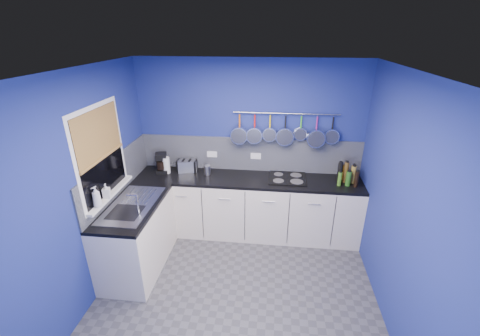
% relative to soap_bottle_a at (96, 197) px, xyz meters
% --- Properties ---
extents(floor, '(3.20, 3.00, 0.02)m').
position_rel_soap_bottle_a_xyz_m(floor, '(1.53, 0.01, -1.18)').
color(floor, '#47474C').
rests_on(floor, ground).
extents(ceiling, '(3.20, 3.00, 0.02)m').
position_rel_soap_bottle_a_xyz_m(ceiling, '(1.53, 0.01, 1.34)').
color(ceiling, white).
rests_on(ceiling, ground).
extents(wall_back, '(3.20, 0.02, 2.50)m').
position_rel_soap_bottle_a_xyz_m(wall_back, '(1.53, 1.52, 0.08)').
color(wall_back, navy).
rests_on(wall_back, ground).
extents(wall_front, '(3.20, 0.02, 2.50)m').
position_rel_soap_bottle_a_xyz_m(wall_front, '(1.53, -1.50, 0.08)').
color(wall_front, navy).
rests_on(wall_front, ground).
extents(wall_left, '(0.02, 3.00, 2.50)m').
position_rel_soap_bottle_a_xyz_m(wall_left, '(-0.08, 0.01, 0.08)').
color(wall_left, navy).
rests_on(wall_left, ground).
extents(wall_right, '(0.02, 3.00, 2.50)m').
position_rel_soap_bottle_a_xyz_m(wall_right, '(3.14, 0.01, 0.08)').
color(wall_right, navy).
rests_on(wall_right, ground).
extents(backsplash_back, '(3.20, 0.02, 0.50)m').
position_rel_soap_bottle_a_xyz_m(backsplash_back, '(1.53, 1.50, -0.02)').
color(backsplash_back, slate).
rests_on(backsplash_back, wall_back).
extents(backsplash_left, '(0.02, 1.80, 0.50)m').
position_rel_soap_bottle_a_xyz_m(backsplash_left, '(-0.06, 0.61, -0.02)').
color(backsplash_left, slate).
rests_on(backsplash_left, wall_left).
extents(cabinet_run_back, '(3.20, 0.60, 0.86)m').
position_rel_soap_bottle_a_xyz_m(cabinet_run_back, '(1.53, 1.21, -0.74)').
color(cabinet_run_back, silver).
rests_on(cabinet_run_back, ground).
extents(worktop_back, '(3.20, 0.60, 0.04)m').
position_rel_soap_bottle_a_xyz_m(worktop_back, '(1.53, 1.21, -0.29)').
color(worktop_back, black).
rests_on(worktop_back, cabinet_run_back).
extents(cabinet_run_left, '(0.60, 1.20, 0.86)m').
position_rel_soap_bottle_a_xyz_m(cabinet_run_left, '(0.23, 0.31, -0.74)').
color(cabinet_run_left, silver).
rests_on(cabinet_run_left, ground).
extents(worktop_left, '(0.60, 1.20, 0.04)m').
position_rel_soap_bottle_a_xyz_m(worktop_left, '(0.23, 0.31, -0.29)').
color(worktop_left, black).
rests_on(worktop_left, cabinet_run_left).
extents(window_frame, '(0.01, 1.00, 1.10)m').
position_rel_soap_bottle_a_xyz_m(window_frame, '(-0.05, 0.31, 0.38)').
color(window_frame, white).
rests_on(window_frame, wall_left).
extents(window_glass, '(0.01, 0.90, 1.00)m').
position_rel_soap_bottle_a_xyz_m(window_glass, '(-0.04, 0.31, 0.38)').
color(window_glass, black).
rests_on(window_glass, wall_left).
extents(bamboo_blind, '(0.01, 0.90, 0.55)m').
position_rel_soap_bottle_a_xyz_m(bamboo_blind, '(-0.03, 0.31, 0.61)').
color(bamboo_blind, olive).
rests_on(bamboo_blind, wall_left).
extents(window_sill, '(0.10, 0.98, 0.03)m').
position_rel_soap_bottle_a_xyz_m(window_sill, '(-0.02, 0.31, -0.13)').
color(window_sill, white).
rests_on(window_sill, wall_left).
extents(sink_unit, '(0.50, 0.95, 0.01)m').
position_rel_soap_bottle_a_xyz_m(sink_unit, '(0.23, 0.31, -0.27)').
color(sink_unit, silver).
rests_on(sink_unit, worktop_left).
extents(mixer_tap, '(0.12, 0.08, 0.26)m').
position_rel_soap_bottle_a_xyz_m(mixer_tap, '(0.39, 0.13, -0.14)').
color(mixer_tap, silver).
rests_on(mixer_tap, worktop_left).
extents(socket_left, '(0.15, 0.01, 0.09)m').
position_rel_soap_bottle_a_xyz_m(socket_left, '(0.98, 1.49, -0.04)').
color(socket_left, white).
rests_on(socket_left, backsplash_back).
extents(socket_right, '(0.15, 0.01, 0.09)m').
position_rel_soap_bottle_a_xyz_m(socket_right, '(1.63, 1.49, -0.04)').
color(socket_right, white).
rests_on(socket_right, backsplash_back).
extents(pot_rail, '(1.45, 0.02, 0.02)m').
position_rel_soap_bottle_a_xyz_m(pot_rail, '(2.03, 1.46, 0.61)').
color(pot_rail, silver).
rests_on(pot_rail, wall_back).
extents(soap_bottle_a, '(0.12, 0.12, 0.24)m').
position_rel_soap_bottle_a_xyz_m(soap_bottle_a, '(0.00, 0.00, 0.00)').
color(soap_bottle_a, white).
rests_on(soap_bottle_a, window_sill).
extents(soap_bottle_b, '(0.10, 0.10, 0.17)m').
position_rel_soap_bottle_a_xyz_m(soap_bottle_b, '(0.00, 0.20, -0.03)').
color(soap_bottle_b, white).
rests_on(soap_bottle_b, window_sill).
extents(paper_towel, '(0.13, 0.13, 0.24)m').
position_rel_soap_bottle_a_xyz_m(paper_towel, '(0.34, 1.26, -0.15)').
color(paper_towel, white).
rests_on(paper_towel, worktop_back).
extents(coffee_maker, '(0.21, 0.22, 0.29)m').
position_rel_soap_bottle_a_xyz_m(coffee_maker, '(0.27, 1.26, -0.12)').
color(coffee_maker, black).
rests_on(coffee_maker, worktop_back).
extents(toaster, '(0.30, 0.23, 0.17)m').
position_rel_soap_bottle_a_xyz_m(toaster, '(0.63, 1.35, -0.18)').
color(toaster, silver).
rests_on(toaster, worktop_back).
extents(canister, '(0.11, 0.11, 0.14)m').
position_rel_soap_bottle_a_xyz_m(canister, '(0.95, 1.27, -0.20)').
color(canister, silver).
rests_on(canister, worktop_back).
extents(hob, '(0.52, 0.45, 0.01)m').
position_rel_soap_bottle_a_xyz_m(hob, '(2.10, 1.26, -0.26)').
color(hob, black).
rests_on(hob, worktop_back).
extents(pan_0, '(0.24, 0.13, 0.43)m').
position_rel_soap_bottle_a_xyz_m(pan_0, '(1.40, 1.45, 0.39)').
color(pan_0, silver).
rests_on(pan_0, pot_rail).
extents(pan_1, '(0.23, 0.12, 0.42)m').
position_rel_soap_bottle_a_xyz_m(pan_1, '(1.61, 1.45, 0.40)').
color(pan_1, silver).
rests_on(pan_1, pot_rail).
extents(pan_2, '(0.20, 0.10, 0.39)m').
position_rel_soap_bottle_a_xyz_m(pan_2, '(1.82, 1.45, 0.42)').
color(pan_2, silver).
rests_on(pan_2, pot_rail).
extents(pan_3, '(0.25, 0.09, 0.44)m').
position_rel_soap_bottle_a_xyz_m(pan_3, '(2.03, 1.45, 0.39)').
color(pan_3, silver).
rests_on(pan_3, pot_rail).
extents(pan_4, '(0.18, 0.05, 0.37)m').
position_rel_soap_bottle_a_xyz_m(pan_4, '(2.24, 1.45, 0.42)').
color(pan_4, silver).
rests_on(pan_4, pot_rail).
extents(pan_5, '(0.25, 0.12, 0.44)m').
position_rel_soap_bottle_a_xyz_m(pan_5, '(2.45, 1.45, 0.39)').
color(pan_5, silver).
rests_on(pan_5, pot_rail).
extents(pan_6, '(0.21, 0.07, 0.40)m').
position_rel_soap_bottle_a_xyz_m(pan_6, '(2.67, 1.45, 0.41)').
color(pan_6, silver).
rests_on(pan_6, pot_rail).
extents(condiment_0, '(0.06, 0.06, 0.22)m').
position_rel_soap_bottle_a_xyz_m(condiment_0, '(3.00, 1.33, -0.16)').
color(condiment_0, '#4C190C').
rests_on(condiment_0, worktop_back).
extents(condiment_1, '(0.07, 0.07, 0.21)m').
position_rel_soap_bottle_a_xyz_m(condiment_1, '(2.88, 1.33, -0.17)').
color(condiment_1, '#8C5914').
rests_on(condiment_1, worktop_back).
extents(condiment_2, '(0.06, 0.06, 0.22)m').
position_rel_soap_bottle_a_xyz_m(condiment_2, '(2.82, 1.33, -0.16)').
color(condiment_2, brown).
rests_on(condiment_2, worktop_back).
extents(condiment_3, '(0.07, 0.07, 0.25)m').
position_rel_soap_bottle_a_xyz_m(condiment_3, '(2.97, 1.22, -0.15)').
color(condiment_3, olive).
rests_on(condiment_3, worktop_back).
extents(condiment_4, '(0.06, 0.06, 0.30)m').
position_rel_soap_bottle_a_xyz_m(condiment_4, '(2.87, 1.23, -0.12)').
color(condiment_4, brown).
rests_on(condiment_4, worktop_back).
extents(condiment_5, '(0.07, 0.07, 0.29)m').
position_rel_soap_bottle_a_xyz_m(condiment_5, '(2.79, 1.22, -0.13)').
color(condiment_5, black).
rests_on(condiment_5, worktop_back).
extents(condiment_6, '(0.06, 0.06, 0.22)m').
position_rel_soap_bottle_a_xyz_m(condiment_6, '(3.00, 1.11, -0.16)').
color(condiment_6, black).
rests_on(condiment_6, worktop_back).
extents(condiment_7, '(0.07, 0.07, 0.21)m').
position_rel_soap_bottle_a_xyz_m(condiment_7, '(2.90, 1.14, -0.17)').
color(condiment_7, '#265919').
rests_on(condiment_7, worktop_back).
extents(condiment_8, '(0.05, 0.05, 0.19)m').
position_rel_soap_bottle_a_xyz_m(condiment_8, '(2.78, 1.12, -0.17)').
color(condiment_8, '#3F721E').
rests_on(condiment_8, worktop_back).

